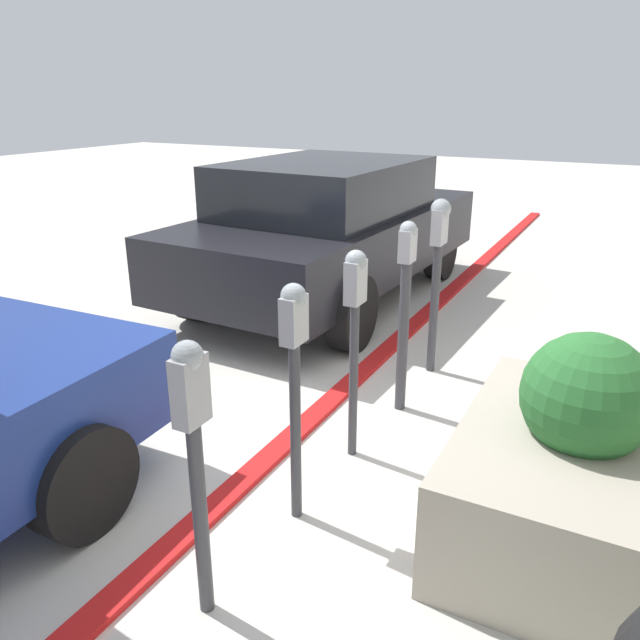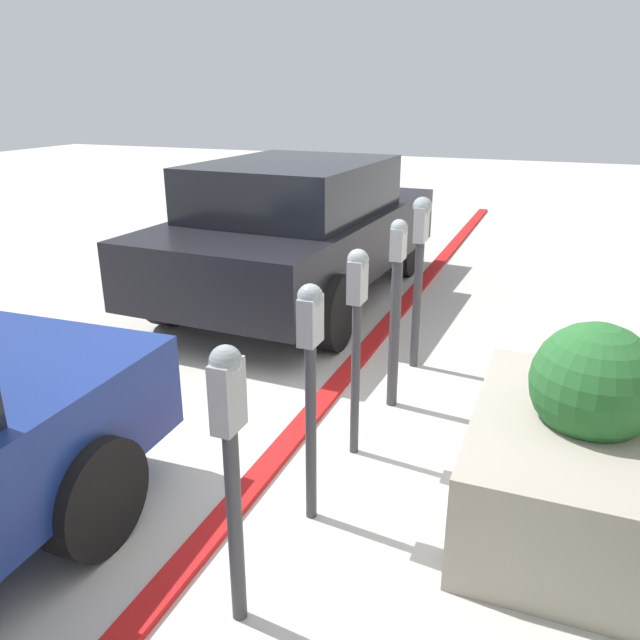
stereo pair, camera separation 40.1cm
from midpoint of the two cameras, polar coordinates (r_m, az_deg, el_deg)
name	(u,v)px [view 2 (the right image)]	position (r m, az deg, el deg)	size (l,w,h in m)	color
ground_plane	(305,439)	(4.45, -4.01, -10.86)	(40.00, 40.00, 0.00)	beige
curb_strip	(295,434)	(4.47, -4.96, -10.43)	(19.00, 0.16, 0.04)	red
parking_meter_nearest	(230,446)	(2.69, -12.54, -11.29)	(0.16, 0.13, 1.36)	#38383D
parking_meter_second	(310,363)	(3.26, -4.41, -3.99)	(0.16, 0.13, 1.39)	#38383D
parking_meter_middle	(357,314)	(3.87, 0.43, 0.46)	(0.16, 0.13, 1.40)	#38383D
parking_meter_fourth	(396,297)	(4.56, 4.48, 2.04)	(0.15, 0.12, 1.45)	#38383D
parking_meter_farthest	(420,252)	(5.25, 6.95, 6.14)	(0.19, 0.16, 1.49)	#38383D
planter_box	(582,455)	(3.70, 19.95, -11.58)	(1.66, 1.17, 1.18)	#A39989
parked_car_middle	(299,228)	(7.16, -3.54, 8.41)	(4.43, 2.12, 1.59)	black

